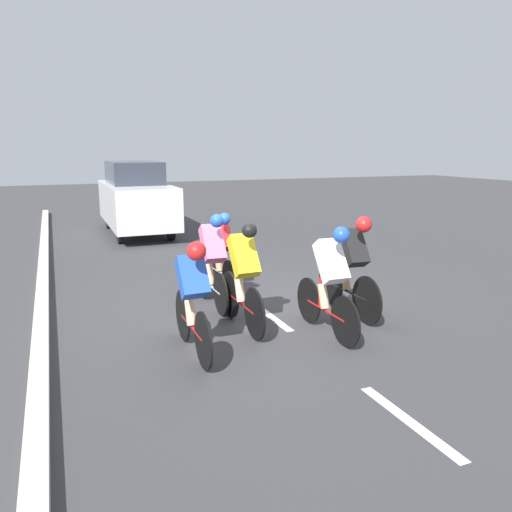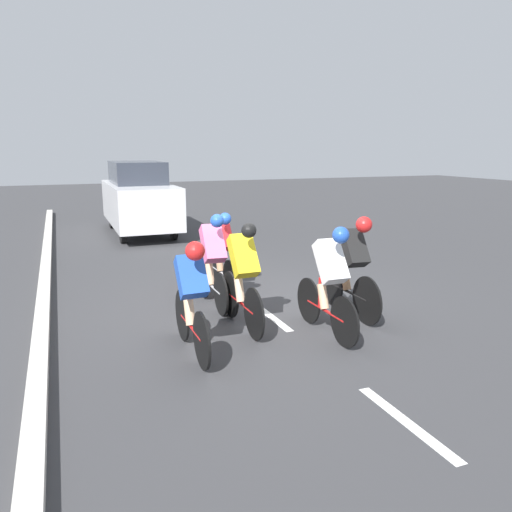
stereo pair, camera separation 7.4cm
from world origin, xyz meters
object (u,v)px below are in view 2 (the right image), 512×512
Objects in this scene: cyclist_pink at (213,259)px; cyclist_yellow at (243,274)px; cyclist_red at (222,250)px; cyclist_black at (352,263)px; support_car at (139,198)px; cyclist_blue at (192,295)px; cyclist_white at (329,278)px.

cyclist_yellow is (-0.10, 1.09, -0.00)m from cyclist_pink.
cyclist_black is at bearing 125.61° from cyclist_red.
support_car is (0.08, -8.64, 0.26)m from cyclist_yellow.
cyclist_pink is at bearing -84.62° from cyclist_yellow.
cyclist_black is 2.66m from cyclist_blue.
cyclist_yellow is at bearing -1.96° from cyclist_black.
cyclist_pink is at bearing -32.37° from cyclist_black.
cyclist_black reaches higher than cyclist_pink.
support_car reaches higher than cyclist_white.
cyclist_white is 9.37m from support_car.
support_car reaches higher than cyclist_black.
cyclist_pink is 2.06m from cyclist_white.
cyclist_yellow is 0.38× the size of support_car.
cyclist_white is 0.98× the size of cyclist_yellow.
cyclist_pink is 1.10m from cyclist_yellow.
cyclist_blue is at bearing 64.98° from cyclist_red.
cyclist_pink reaches higher than cyclist_blue.
cyclist_blue is 0.37× the size of support_car.
cyclist_white reaches higher than cyclist_red.
cyclist_red is (-0.41, -0.82, -0.05)m from cyclist_pink.
cyclist_blue is 1.86m from cyclist_white.
cyclist_red is 6.75m from support_car.
cyclist_yellow is at bearing -144.24° from cyclist_blue.
cyclist_blue is 1.90m from cyclist_pink.
cyclist_pink is 0.99× the size of cyclist_white.
cyclist_yellow is 8.64m from support_car.
support_car reaches higher than cyclist_pink.
cyclist_red is (1.41, -1.97, -0.06)m from cyclist_black.
support_car is at bearing -86.73° from cyclist_red.
cyclist_black is 2.15m from cyclist_pink.
cyclist_yellow reaches higher than cyclist_blue.
cyclist_blue is 2.81m from cyclist_red.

